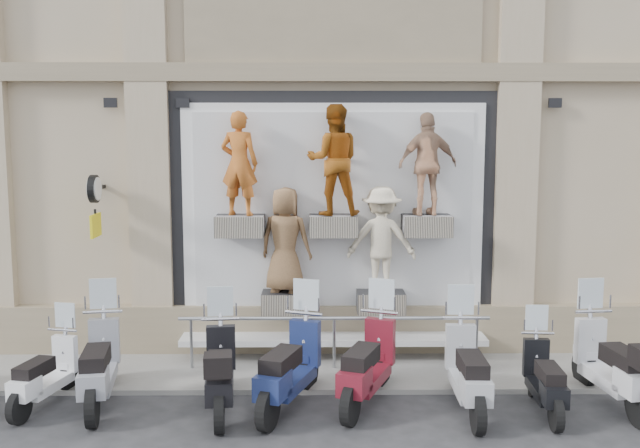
# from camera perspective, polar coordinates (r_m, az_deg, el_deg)

# --- Properties ---
(ground) EXTENTS (90.00, 90.00, 0.00)m
(ground) POSITION_cam_1_polar(r_m,az_deg,el_deg) (9.92, 1.47, -15.58)
(ground) COLOR #2A2A2D
(ground) RESTS_ON ground
(sidewalk) EXTENTS (16.00, 2.20, 0.08)m
(sidewalk) POSITION_cam_1_polar(r_m,az_deg,el_deg) (11.87, 1.12, -11.44)
(sidewalk) COLOR #999690
(sidewalk) RESTS_ON ground
(building) EXTENTS (14.00, 8.60, 12.00)m
(building) POSITION_cam_1_polar(r_m,az_deg,el_deg) (16.27, 0.68, 14.90)
(building) COLOR tan
(building) RESTS_ON ground
(shop_vitrine) EXTENTS (5.60, 0.83, 4.30)m
(shop_vitrine) POSITION_cam_1_polar(r_m,az_deg,el_deg) (11.96, 1.45, 0.48)
(shop_vitrine) COLOR black
(shop_vitrine) RESTS_ON ground
(guard_rail) EXTENTS (5.06, 0.10, 0.93)m
(guard_rail) POSITION_cam_1_polar(r_m,az_deg,el_deg) (11.64, 1.14, -9.62)
(guard_rail) COLOR #9EA0A5
(guard_rail) RESTS_ON ground
(clock_sign_bracket) EXTENTS (0.10, 0.80, 1.02)m
(clock_sign_bracket) POSITION_cam_1_polar(r_m,az_deg,el_deg) (12.18, -17.57, 2.01)
(clock_sign_bracket) COLOR black
(clock_sign_bracket) RESTS_ON ground
(scooter_b) EXTENTS (0.86, 1.76, 1.38)m
(scooter_b) POSITION_cam_1_polar(r_m,az_deg,el_deg) (10.91, -21.17, -10.09)
(scooter_b) COLOR white
(scooter_b) RESTS_ON ground
(scooter_c) EXTENTS (0.94, 2.17, 1.71)m
(scooter_c) POSITION_cam_1_polar(r_m,az_deg,el_deg) (10.65, -17.31, -9.42)
(scooter_c) COLOR gray
(scooter_c) RESTS_ON ground
(scooter_d) EXTENTS (0.79, 2.06, 1.63)m
(scooter_d) POSITION_cam_1_polar(r_m,az_deg,el_deg) (10.09, -8.02, -10.31)
(scooter_d) COLOR black
(scooter_d) RESTS_ON ground
(scooter_e) EXTENTS (1.29, 2.21, 1.73)m
(scooter_e) POSITION_cam_1_polar(r_m,az_deg,el_deg) (10.06, -2.48, -10.01)
(scooter_e) COLOR navy
(scooter_e) RESTS_ON ground
(scooter_f) EXTENTS (1.33, 2.17, 1.70)m
(scooter_f) POSITION_cam_1_polar(r_m,az_deg,el_deg) (10.23, 3.84, -9.80)
(scooter_f) COLOR maroon
(scooter_f) RESTS_ON ground
(scooter_g) EXTENTS (0.65, 2.06, 1.66)m
(scooter_g) POSITION_cam_1_polar(r_m,az_deg,el_deg) (10.19, 11.78, -10.14)
(scooter_g) COLOR #A0A2A7
(scooter_g) RESTS_ON ground
(scooter_h) EXTENTS (0.61, 1.74, 1.39)m
(scooter_h) POSITION_cam_1_polar(r_m,az_deg,el_deg) (10.46, 17.58, -10.64)
(scooter_h) COLOR black
(scooter_h) RESTS_ON ground
(scooter_i) EXTENTS (0.84, 2.16, 1.71)m
(scooter_i) POSITION_cam_1_polar(r_m,az_deg,el_deg) (10.99, 22.36, -9.12)
(scooter_i) COLOR silver
(scooter_i) RESTS_ON ground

